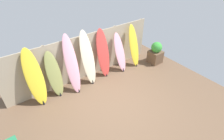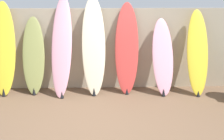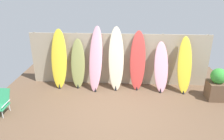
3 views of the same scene
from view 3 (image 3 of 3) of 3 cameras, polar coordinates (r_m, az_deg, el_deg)
ground at (r=6.13m, az=1.11°, el=-11.53°), size 7.68×7.68×0.00m
fence_back at (r=7.53m, az=1.79°, el=2.78°), size 6.08×0.11×1.80m
surfboard_yellow_0 at (r=7.51m, az=-13.68°, el=2.67°), size 0.52×0.54×1.97m
surfboard_olive_1 at (r=7.44m, az=-8.89°, el=1.52°), size 0.48×0.49×1.64m
surfboard_pink_2 at (r=7.16m, az=-4.28°, el=2.77°), size 0.52×0.77×2.08m
surfboard_cream_3 at (r=7.15m, az=1.08°, el=2.71°), size 0.52×0.55×2.07m
surfboard_red_4 at (r=7.23m, az=6.72°, el=2.28°), size 0.53×0.51×1.94m
surfboard_pink_5 at (r=7.29m, az=12.72°, el=0.63°), size 0.51×0.66×1.61m
surfboard_yellow_6 at (r=7.38m, az=18.44°, el=1.12°), size 0.45×0.63×1.80m
beach_chair at (r=6.81m, az=-27.31°, el=-7.40°), size 0.50×0.58×0.63m
planter_box at (r=7.39m, az=25.74°, el=-3.50°), size 0.53×0.53×1.00m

